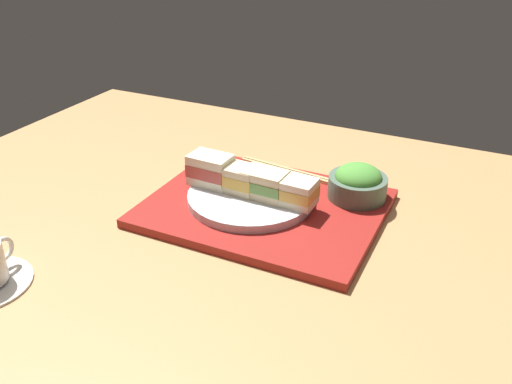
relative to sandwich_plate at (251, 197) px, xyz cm
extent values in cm
cube|color=tan|center=(1.78, 2.07, -4.04)|extent=(140.00, 100.00, 3.00)
cube|color=maroon|center=(-2.88, 0.12, -1.68)|extent=(42.71, 33.39, 1.73)
cylinder|color=silver|center=(0.00, 0.00, 0.00)|extent=(23.91, 23.91, 1.63)
cube|color=#EFE5C1|center=(-8.64, 0.07, 1.52)|extent=(8.16, 5.64, 1.40)
cube|color=gold|center=(-8.64, 0.07, 3.24)|extent=(8.25, 5.85, 2.04)
cube|color=#EFE5C1|center=(-8.64, 0.07, 4.96)|extent=(8.16, 5.64, 1.40)
cube|color=beige|center=(-2.88, 0.02, 1.61)|extent=(8.16, 5.64, 1.59)
cube|color=#669347|center=(-2.88, 0.02, 3.38)|extent=(8.41, 5.91, 1.96)
cube|color=beige|center=(-2.88, 0.02, 5.15)|extent=(8.16, 5.64, 1.59)
cube|color=beige|center=(2.88, -0.02, 1.49)|extent=(8.16, 5.64, 1.36)
cube|color=gold|center=(2.88, -0.02, 3.30)|extent=(8.45, 5.76, 2.26)
cube|color=beige|center=(2.88, -0.02, 5.11)|extent=(8.16, 5.64, 1.36)
cube|color=#EFE5C1|center=(8.64, -0.07, 1.70)|extent=(8.16, 5.64, 1.77)
cube|color=#B74C42|center=(8.64, -0.07, 3.82)|extent=(8.26, 5.81, 2.46)
cube|color=#EFE5C1|center=(8.64, -0.07, 5.94)|extent=(8.16, 5.64, 1.77)
cylinder|color=#4C6051|center=(-17.67, -10.01, 1.33)|extent=(11.13, 11.13, 4.28)
ellipsoid|color=#4C9338|center=(-17.67, -10.01, 3.47)|extent=(8.86, 8.86, 4.87)
cube|color=tan|center=(-0.99, -14.86, -0.46)|extent=(20.71, 3.13, 0.70)
cube|color=tan|center=(-0.88, -13.89, -0.46)|extent=(20.71, 3.13, 0.70)
torus|color=silver|center=(26.38, 34.44, 1.32)|extent=(0.88, 4.24, 4.23)
camera|label=1|loc=(-40.11, 80.94, 49.57)|focal=38.26mm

